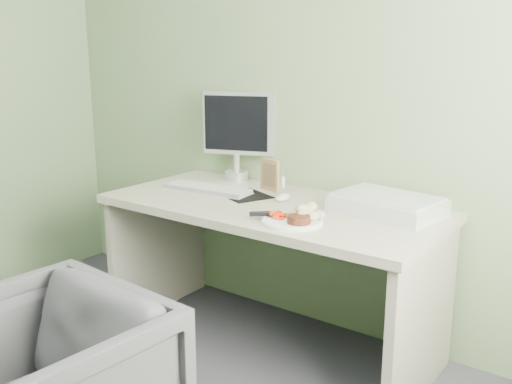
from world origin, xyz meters
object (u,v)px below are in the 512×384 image
Objects in this scene: desk at (271,240)px; plate at (292,222)px; monitor at (238,131)px; scanner at (387,205)px.

plate is at bearing -39.47° from desk.
monitor is (-0.69, 0.52, 0.27)m from plate.
plate is at bearing -116.18° from scanner.
plate is at bearing -56.06° from monitor.
scanner is at bearing -27.77° from monitor.
monitor reaches higher than scanner.
scanner is at bearing 17.99° from desk.
desk is at bearing -54.68° from monitor.
scanner is (0.26, 0.37, 0.03)m from plate.
desk is 0.38m from plate.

